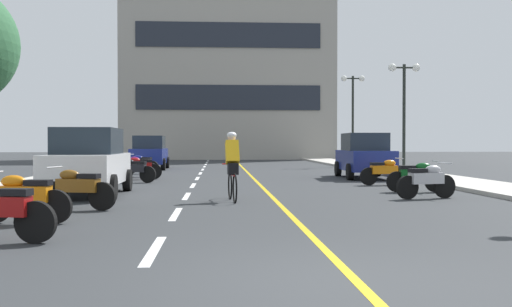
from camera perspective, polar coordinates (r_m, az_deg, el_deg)
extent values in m
plane|color=#2D3033|center=(26.91, -1.16, -2.02)|extent=(140.00, 140.00, 0.00)
cube|color=#B7B2A8|center=(30.48, -15.07, -1.59)|extent=(2.40, 72.00, 0.12)
cube|color=#B7B2A8|center=(31.02, 12.00, -1.53)|extent=(2.40, 72.00, 0.12)
cube|color=silver|center=(8.02, -9.77, -9.12)|extent=(0.14, 2.20, 0.01)
cube|color=silver|center=(11.96, -7.70, -5.77)|extent=(0.14, 2.20, 0.01)
cube|color=silver|center=(15.93, -6.68, -4.08)|extent=(0.14, 2.20, 0.01)
cube|color=silver|center=(19.91, -6.06, -3.07)|extent=(0.14, 2.20, 0.01)
cube|color=silver|center=(23.90, -5.65, -2.39)|extent=(0.14, 2.20, 0.01)
cube|color=silver|center=(27.90, -5.36, -1.91)|extent=(0.14, 2.20, 0.01)
cube|color=silver|center=(31.89, -5.14, -1.55)|extent=(0.14, 2.20, 0.01)
cube|color=silver|center=(35.88, -4.97, -1.27)|extent=(0.14, 2.20, 0.01)
cube|color=silver|center=(39.88, -4.84, -1.04)|extent=(0.14, 2.20, 0.01)
cube|color=silver|center=(43.88, -4.73, -0.86)|extent=(0.14, 2.20, 0.01)
cube|color=silver|center=(47.87, -4.64, -0.71)|extent=(0.14, 2.20, 0.01)
cube|color=silver|center=(51.87, -4.56, -0.58)|extent=(0.14, 2.20, 0.01)
cube|color=gold|center=(29.91, -0.93, -1.71)|extent=(0.12, 66.00, 0.01)
cube|color=#9E998E|center=(55.05, -2.70, 8.79)|extent=(18.77, 7.37, 17.79)
cube|color=#1E232D|center=(50.96, -2.63, 5.40)|extent=(15.76, 0.10, 2.13)
cube|color=#1E232D|center=(51.64, -2.64, 11.31)|extent=(15.76, 0.10, 2.13)
cylinder|color=black|center=(27.78, 14.02, 3.32)|extent=(0.14, 0.14, 4.87)
cylinder|color=black|center=(27.97, 14.04, 8.00)|extent=(1.10, 0.08, 0.08)
sphere|color=white|center=(27.81, 12.95, 8.05)|extent=(0.36, 0.36, 0.36)
sphere|color=white|center=(28.14, 15.12, 7.95)|extent=(0.36, 0.36, 0.36)
cylinder|color=black|center=(36.71, 9.27, 3.17)|extent=(0.14, 0.14, 5.40)
cylinder|color=black|center=(36.90, 9.28, 7.12)|extent=(1.10, 0.08, 0.08)
sphere|color=white|center=(36.78, 8.44, 7.15)|extent=(0.36, 0.36, 0.36)
sphere|color=white|center=(37.02, 10.12, 7.10)|extent=(0.36, 0.36, 0.36)
cylinder|color=black|center=(18.26, -17.54, -2.48)|extent=(0.23, 0.64, 0.64)
cylinder|color=black|center=(17.95, -12.24, -2.51)|extent=(0.23, 0.64, 0.64)
cylinder|color=black|center=(15.56, -19.88, -3.08)|extent=(0.23, 0.64, 0.64)
cylinder|color=black|center=(15.19, -13.68, -3.15)|extent=(0.23, 0.64, 0.64)
cube|color=silver|center=(16.70, -15.79, -1.41)|extent=(1.76, 4.22, 0.80)
cube|color=#1E2833|center=(16.68, -15.81, 1.16)|extent=(1.59, 2.22, 0.70)
cylinder|color=black|center=(25.70, 7.87, -1.45)|extent=(0.24, 0.65, 0.64)
cylinder|color=black|center=(26.03, 11.57, -1.43)|extent=(0.24, 0.65, 0.64)
cylinder|color=black|center=(22.94, 9.00, -1.75)|extent=(0.24, 0.65, 0.64)
cylinder|color=black|center=(23.31, 13.12, -1.72)|extent=(0.24, 0.65, 0.64)
cube|color=navy|center=(24.47, 10.37, -0.65)|extent=(1.86, 4.26, 0.80)
cube|color=#1E2833|center=(24.46, 10.37, 1.11)|extent=(1.64, 2.26, 0.70)
cylinder|color=black|center=(34.19, -11.37, -0.86)|extent=(0.23, 0.64, 0.64)
cylinder|color=black|center=(34.02, -8.52, -0.86)|extent=(0.23, 0.64, 0.64)
cylinder|color=black|center=(31.41, -11.99, -1.03)|extent=(0.23, 0.64, 0.64)
cylinder|color=black|center=(31.23, -8.90, -1.03)|extent=(0.23, 0.64, 0.64)
cube|color=navy|center=(32.69, -10.19, -0.24)|extent=(1.75, 4.22, 0.80)
cube|color=#1E2833|center=(32.68, -10.19, 1.07)|extent=(1.59, 2.22, 0.70)
cylinder|color=black|center=(8.93, -20.40, -6.20)|extent=(0.61, 0.19, 0.60)
cube|color=black|center=(9.02, -22.13, -3.46)|extent=(0.47, 0.31, 0.10)
cylinder|color=black|center=(10.96, -18.73, -4.86)|extent=(0.61, 0.18, 0.60)
cube|color=orange|center=(11.17, -21.34, -3.64)|extent=(0.93, 0.40, 0.28)
ellipsoid|color=orange|center=(11.24, -22.27, -2.49)|extent=(0.47, 0.30, 0.22)
cube|color=black|center=(11.05, -20.18, -2.64)|extent=(0.47, 0.30, 0.10)
cylinder|color=black|center=(13.36, -18.78, -3.82)|extent=(0.60, 0.26, 0.60)
cylinder|color=black|center=(12.84, -14.55, -4.00)|extent=(0.60, 0.26, 0.60)
cube|color=brown|center=(13.08, -16.71, -2.95)|extent=(0.94, 0.51, 0.28)
ellipsoid|color=brown|center=(13.16, -17.48, -1.97)|extent=(0.49, 0.35, 0.22)
cube|color=black|center=(12.95, -15.74, -2.10)|extent=(0.49, 0.35, 0.10)
cylinder|color=silver|center=(13.33, -18.80, -1.25)|extent=(0.19, 0.59, 0.03)
cylinder|color=black|center=(16.01, 17.64, -3.03)|extent=(0.61, 0.25, 0.60)
cylinder|color=black|center=(15.40, 14.32, -3.17)|extent=(0.61, 0.25, 0.60)
cube|color=#B2B2B7|center=(15.68, 16.02, -2.30)|extent=(0.94, 0.50, 0.28)
ellipsoid|color=#B2B2B7|center=(15.79, 16.62, -1.48)|extent=(0.49, 0.34, 0.22)
cube|color=black|center=(15.54, 15.26, -1.59)|extent=(0.49, 0.34, 0.10)
cylinder|color=silver|center=(15.98, 17.65, -0.88)|extent=(0.18, 0.59, 0.03)
cylinder|color=black|center=(17.82, 16.83, -2.62)|extent=(0.61, 0.15, 0.60)
cylinder|color=black|center=(17.56, 13.36, -2.66)|extent=(0.61, 0.15, 0.60)
cube|color=#0C4C19|center=(17.67, 15.11, -1.93)|extent=(0.92, 0.35, 0.28)
ellipsoid|color=#0C4C19|center=(17.71, 15.74, -1.22)|extent=(0.46, 0.28, 0.22)
cube|color=black|center=(17.60, 14.32, -1.29)|extent=(0.46, 0.28, 0.10)
cylinder|color=silver|center=(17.79, 16.84, -0.69)|extent=(0.08, 0.60, 0.03)
cylinder|color=black|center=(20.68, 13.58, -2.12)|extent=(0.61, 0.18, 0.60)
cylinder|color=black|center=(20.23, 10.76, -2.17)|extent=(0.61, 0.18, 0.60)
cube|color=orange|center=(20.43, 12.19, -1.53)|extent=(0.93, 0.41, 0.28)
ellipsoid|color=orange|center=(20.51, 12.70, -0.91)|extent=(0.47, 0.30, 0.22)
cube|color=black|center=(20.33, 11.54, -0.98)|extent=(0.47, 0.30, 0.10)
cylinder|color=silver|center=(20.65, 13.58, -0.45)|extent=(0.12, 0.60, 0.03)
cylinder|color=black|center=(21.93, -13.04, -1.94)|extent=(0.61, 0.24, 0.60)
cylinder|color=black|center=(21.52, -10.35, -1.99)|extent=(0.61, 0.24, 0.60)
cube|color=black|center=(21.71, -11.71, -1.38)|extent=(0.94, 0.49, 0.28)
ellipsoid|color=black|center=(21.78, -12.20, -0.80)|extent=(0.49, 0.34, 0.22)
cube|color=black|center=(21.61, -11.09, -0.86)|extent=(0.49, 0.34, 0.10)
cylinder|color=silver|center=(21.91, -13.04, -0.37)|extent=(0.18, 0.59, 0.03)
cylinder|color=black|center=(23.51, -12.43, -1.74)|extent=(0.61, 0.21, 0.60)
cylinder|color=black|center=(23.57, -9.76, -1.73)|extent=(0.61, 0.21, 0.60)
cube|color=maroon|center=(23.52, -11.09, -1.20)|extent=(0.94, 0.45, 0.28)
ellipsoid|color=maroon|center=(23.51, -11.58, -0.67)|extent=(0.48, 0.32, 0.22)
cube|color=black|center=(23.53, -10.49, -0.71)|extent=(0.48, 0.32, 0.10)
cylinder|color=silver|center=(23.49, -12.44, -0.28)|extent=(0.14, 0.59, 0.03)
cylinder|color=black|center=(25.54, -12.33, -1.53)|extent=(0.60, 0.28, 0.60)
cylinder|color=black|center=(25.08, -10.07, -1.57)|extent=(0.60, 0.28, 0.60)
cube|color=#590C59|center=(25.30, -11.21, -1.05)|extent=(0.94, 0.54, 0.28)
ellipsoid|color=#590C59|center=(25.38, -11.62, -0.55)|extent=(0.49, 0.36, 0.22)
cube|color=black|center=(25.19, -10.70, -0.60)|extent=(0.49, 0.36, 0.10)
cylinder|color=silver|center=(25.52, -12.33, -0.18)|extent=(0.21, 0.58, 0.03)
cylinder|color=black|center=(28.14, -11.93, -1.30)|extent=(0.60, 0.28, 0.60)
cylinder|color=black|center=(27.68, -9.89, -1.33)|extent=(0.60, 0.28, 0.60)
cube|color=navy|center=(27.90, -10.92, -0.86)|extent=(0.94, 0.54, 0.28)
ellipsoid|color=navy|center=(27.98, -11.29, -0.41)|extent=(0.49, 0.36, 0.22)
cube|color=black|center=(27.79, -10.45, -0.45)|extent=(0.49, 0.36, 0.10)
cylinder|color=silver|center=(28.13, -11.93, -0.08)|extent=(0.21, 0.58, 0.03)
torus|color=black|center=(15.07, -2.50, -3.08)|extent=(0.10, 0.72, 0.72)
torus|color=black|center=(14.03, -2.04, -3.38)|extent=(0.10, 0.72, 0.72)
cylinder|color=red|center=(14.51, -2.27, -2.05)|extent=(0.12, 0.95, 0.04)
cube|color=black|center=(14.35, -2.21, -1.20)|extent=(0.12, 0.21, 0.06)
cylinder|color=red|center=(14.94, -2.46, -1.00)|extent=(0.42, 0.07, 0.03)
cube|color=black|center=(14.40, -2.23, -1.48)|extent=(0.27, 0.38, 0.28)
cube|color=yellow|center=(14.54, -2.30, 0.12)|extent=(0.36, 0.48, 0.61)
sphere|color=beige|center=(14.66, -2.35, 1.50)|extent=(0.20, 0.20, 0.20)
ellipsoid|color=white|center=(14.67, -2.35, 1.77)|extent=(0.24, 0.26, 0.16)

